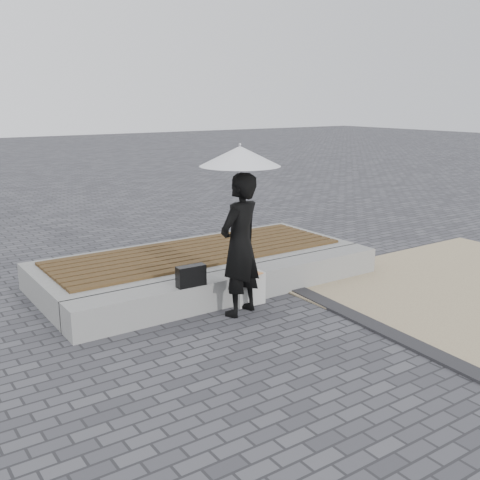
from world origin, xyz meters
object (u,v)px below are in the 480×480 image
object	(u,v)px
seating_ledge	(241,285)
handbag	(191,276)
woman	(240,245)
parasol	(240,156)
canvas_tote	(249,289)

from	to	relation	value
seating_ledge	handbag	xyz separation A→B (m)	(-0.89, -0.16, 0.34)
woman	handbag	world-z (taller)	woman
seating_ledge	parasol	world-z (taller)	parasol
parasol	canvas_tote	bearing A→B (deg)	34.71
seating_ledge	canvas_tote	world-z (taller)	canvas_tote
seating_ledge	woman	bearing A→B (deg)	-125.47
seating_ledge	woman	distance (m)	0.93
handbag	canvas_tote	bearing A→B (deg)	-4.77
handbag	parasol	bearing A→B (deg)	-26.76
woman	canvas_tote	bearing A→B (deg)	-165.23
parasol	woman	bearing A→B (deg)	0.00
seating_ledge	handbag	world-z (taller)	handbag
woman	handbag	size ratio (longest dim) A/B	4.82
woman	seating_ledge	bearing A→B (deg)	-145.41
woman	handbag	xyz separation A→B (m)	(-0.56, 0.31, -0.40)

